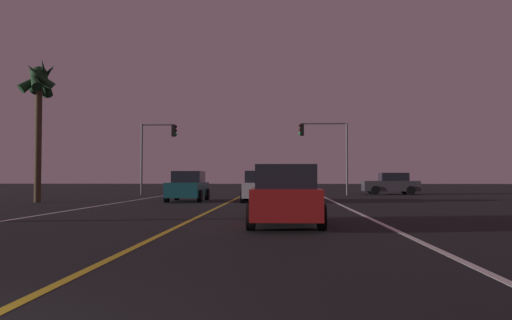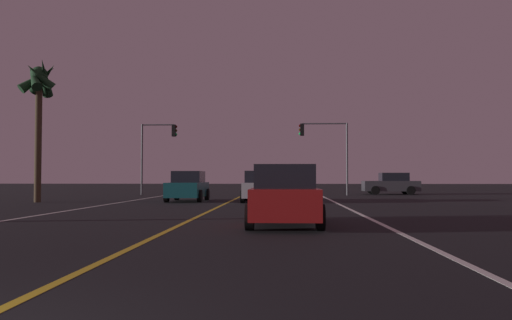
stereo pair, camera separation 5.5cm
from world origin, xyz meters
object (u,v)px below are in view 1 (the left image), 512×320
(car_lead_same_lane, at_px, (286,196))
(palm_tree_left_mid, at_px, (40,88))
(traffic_light_near_left, at_px, (159,143))
(car_ahead_far, at_px, (261,187))
(traffic_light_near_right, at_px, (323,141))
(car_crossing_side, at_px, (391,184))
(car_oncoming, at_px, (188,187))

(car_lead_same_lane, distance_m, palm_tree_left_mid, 19.12)
(traffic_light_near_left, xyz_separation_m, palm_tree_left_mid, (-3.82, -11.33, 2.20))
(car_ahead_far, bearing_deg, traffic_light_near_right, -23.05)
(car_lead_same_lane, distance_m, traffic_light_near_right, 24.42)
(car_crossing_side, xyz_separation_m, palm_tree_left_mid, (-21.82, -13.70, 5.38))
(car_lead_same_lane, xyz_separation_m, traffic_light_near_left, (-9.45, 24.01, 3.17))
(car_oncoming, bearing_deg, traffic_light_near_left, -157.26)
(car_lead_same_lane, bearing_deg, car_ahead_far, 5.16)
(car_oncoming, bearing_deg, traffic_light_near_right, 138.86)
(traffic_light_near_left, bearing_deg, traffic_light_near_right, 0.00)
(traffic_light_near_right, bearing_deg, car_oncoming, 48.86)
(car_oncoming, bearing_deg, palm_tree_left_mid, -78.15)
(car_oncoming, height_order, car_crossing_side, same)
(car_ahead_far, bearing_deg, palm_tree_left_mid, 95.67)
(car_crossing_side, bearing_deg, traffic_light_near_left, 7.51)
(car_crossing_side, bearing_deg, car_oncoming, 40.81)
(car_ahead_far, bearing_deg, car_crossing_side, -38.11)
(car_crossing_side, height_order, traffic_light_near_right, traffic_light_near_right)
(traffic_light_near_right, relative_size, traffic_light_near_left, 1.00)
(car_ahead_far, relative_size, palm_tree_left_mid, 0.55)
(palm_tree_left_mid, bearing_deg, car_lead_same_lane, -43.72)
(car_ahead_far, distance_m, palm_tree_left_mid, 13.21)
(car_crossing_side, height_order, palm_tree_left_mid, palm_tree_left_mid)
(car_oncoming, bearing_deg, car_ahead_far, 83.67)
(car_oncoming, bearing_deg, car_crossing_side, 130.81)
(car_ahead_far, relative_size, car_crossing_side, 1.00)
(car_ahead_far, distance_m, traffic_light_near_left, 13.41)
(car_ahead_far, distance_m, traffic_light_near_right, 11.48)
(car_ahead_far, height_order, traffic_light_near_right, traffic_light_near_right)
(car_ahead_far, height_order, car_lead_same_lane, same)
(traffic_light_near_left, bearing_deg, car_oncoming, -67.26)
(car_ahead_far, bearing_deg, car_lead_same_lane, -174.84)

